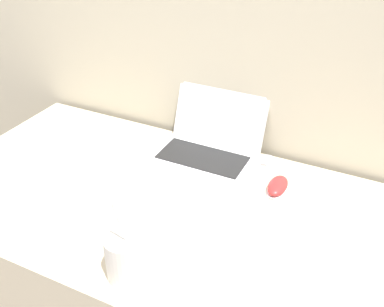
{
  "coord_description": "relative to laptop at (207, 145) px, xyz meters",
  "views": [
    {
      "loc": [
        0.48,
        -0.51,
        1.55
      ],
      "look_at": [
        -0.02,
        0.52,
        0.82
      ],
      "focal_mm": 42.0,
      "sensor_mm": 36.0,
      "label": 1
    }
  ],
  "objects": [
    {
      "name": "desk",
      "position": [
        0.02,
        -0.26,
        -0.42
      ],
      "size": [
        1.49,
        0.74,
        0.75
      ],
      "color": "beige",
      "rests_on": "ground_plane"
    },
    {
      "name": "usb_stick",
      "position": [
        0.18,
        0.06,
        -0.04
      ],
      "size": [
        0.02,
        0.06,
        0.01
      ],
      "color": "#99999E",
      "rests_on": "desk"
    },
    {
      "name": "computer_mouse",
      "position": [
        0.26,
        -0.07,
        -0.03
      ],
      "size": [
        0.06,
        0.11,
        0.03
      ],
      "color": "white",
      "rests_on": "desk"
    },
    {
      "name": "laptop",
      "position": [
        0.0,
        0.0,
        0.0
      ],
      "size": [
        0.32,
        0.32,
        0.22
      ],
      "color": "silver",
      "rests_on": "desk"
    },
    {
      "name": "drink_cup",
      "position": [
        0.04,
        -0.54,
        0.01
      ],
      "size": [
        0.1,
        0.1,
        0.23
      ],
      "color": "silver",
      "rests_on": "desk"
    }
  ]
}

